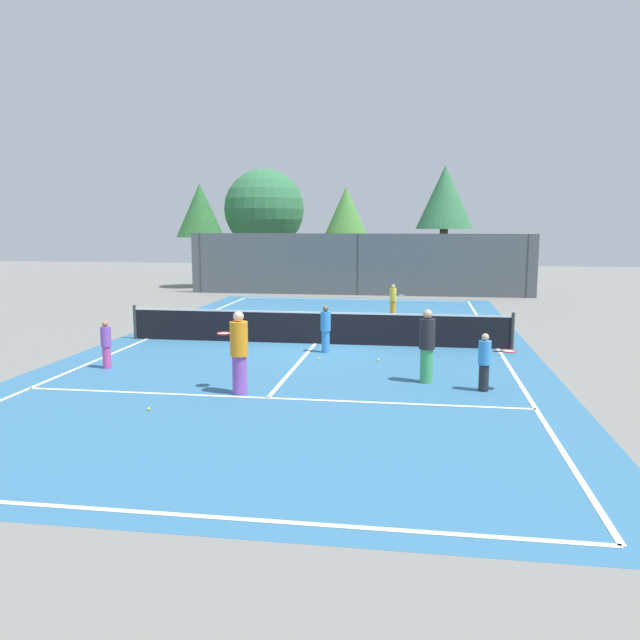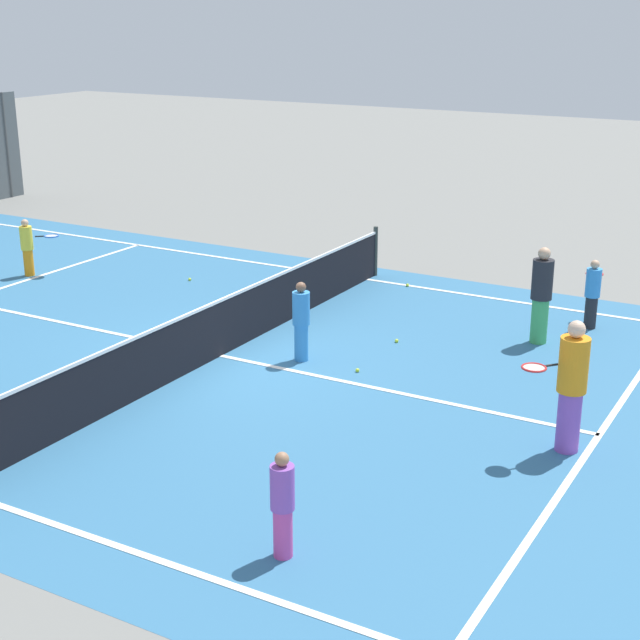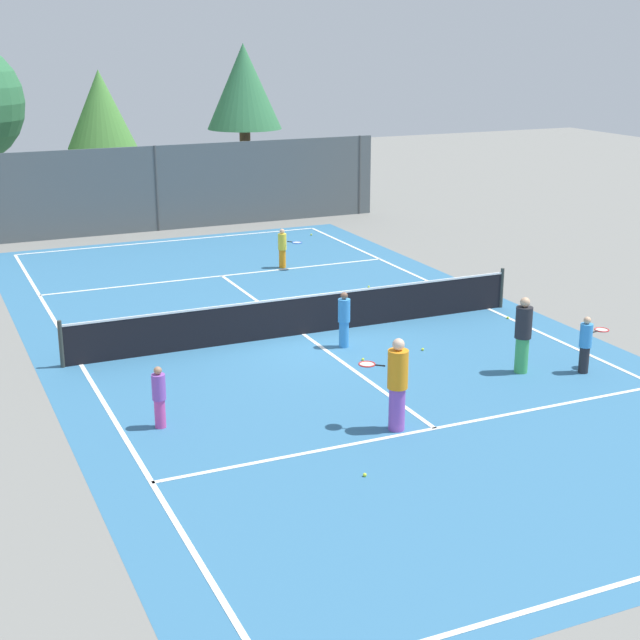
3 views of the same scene
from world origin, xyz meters
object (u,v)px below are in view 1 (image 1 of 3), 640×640
object	(u,v)px
tennis_ball_3	(429,329)
tennis_ball_9	(161,333)
player_3	(106,344)
tennis_ball_6	(312,339)
tennis_ball_5	(378,360)
tennis_ball_7	(293,337)
tennis_ball_2	(171,331)
player_2	(485,361)
player_4	(427,345)
tennis_ball_1	(500,354)
player_0	(393,299)
player_5	(239,351)
player_1	(326,329)
tennis_ball_8	(458,304)
tennis_ball_4	(319,359)
tennis_ball_0	(149,409)

from	to	relation	value
tennis_ball_3	tennis_ball_9	xyz separation A→B (m)	(-8.91, -2.40, 0.00)
player_3	tennis_ball_6	xyz separation A→B (m)	(4.55, 4.77, -0.60)
tennis_ball_5	tennis_ball_6	world-z (taller)	same
tennis_ball_7	tennis_ball_9	bearing A→B (deg)	178.83
player_3	tennis_ball_9	size ratio (longest dim) A/B	18.70
tennis_ball_2	player_2	bearing A→B (deg)	-33.45
player_4	tennis_ball_1	xyz separation A→B (m)	(2.10, 3.49, -0.85)
player_0	tennis_ball_6	bearing A→B (deg)	-111.20
tennis_ball_7	player_0	bearing A→B (deg)	62.64
tennis_ball_1	player_2	bearing A→B (deg)	-101.44
player_2	tennis_ball_3	xyz separation A→B (m)	(-1.10, 8.37, -0.64)
tennis_ball_1	tennis_ball_3	distance (m)	4.71
player_5	tennis_ball_2	world-z (taller)	player_5
player_5	tennis_ball_1	world-z (taller)	player_5
tennis_ball_1	tennis_ball_2	bearing A→B (deg)	167.03
tennis_ball_5	player_2	bearing A→B (deg)	-47.45
player_1	tennis_ball_8	bearing A→B (deg)	69.87
player_0	tennis_ball_2	xyz separation A→B (m)	(-7.41, -5.15, -0.63)
tennis_ball_3	tennis_ball_2	bearing A→B (deg)	-168.26
tennis_ball_3	tennis_ball_6	xyz separation A→B (m)	(-3.73, -2.72, 0.00)
player_0	player_5	size ratio (longest dim) A/B	0.69
player_0	tennis_ball_4	xyz separation A→B (m)	(-1.65, -9.00, -0.63)
tennis_ball_2	player_0	bearing A→B (deg)	34.78
player_3	tennis_ball_0	distance (m)	4.39
player_2	tennis_ball_3	distance (m)	8.47
tennis_ball_2	tennis_ball_7	size ratio (longest dim) A/B	1.00
tennis_ball_3	tennis_ball_9	distance (m)	9.23
player_0	player_1	bearing A→B (deg)	-101.60
tennis_ball_0	player_4	bearing A→B (deg)	30.03
tennis_ball_2	tennis_ball_9	size ratio (longest dim) A/B	1.00
tennis_ball_0	tennis_ball_9	distance (m)	9.16
tennis_ball_6	tennis_ball_8	world-z (taller)	same
tennis_ball_7	tennis_ball_5	bearing A→B (deg)	-46.51
tennis_ball_2	player_3	bearing A→B (deg)	-84.72
tennis_ball_9	player_3	bearing A→B (deg)	-82.85
player_5	tennis_ball_6	bearing A→B (deg)	85.85
player_3	tennis_ball_3	world-z (taller)	player_3
player_0	tennis_ball_6	world-z (taller)	player_0
player_4	tennis_ball_1	bearing A→B (deg)	58.96
player_4	tennis_ball_9	bearing A→B (deg)	148.34
tennis_ball_1	tennis_ball_3	world-z (taller)	same
player_3	tennis_ball_9	world-z (taller)	player_3
tennis_ball_3	player_4	bearing A→B (deg)	-91.27
player_3	tennis_ball_0	bearing A→B (deg)	-52.77
player_4	tennis_ball_9	xyz separation A→B (m)	(-8.74, 5.39, -0.85)
player_0	tennis_ball_5	bearing A→B (deg)	-90.24
player_2	tennis_ball_4	distance (m)	4.98
tennis_ball_5	tennis_ball_7	distance (m)	4.31
player_0	player_5	bearing A→B (deg)	-102.52
tennis_ball_3	tennis_ball_6	distance (m)	4.62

